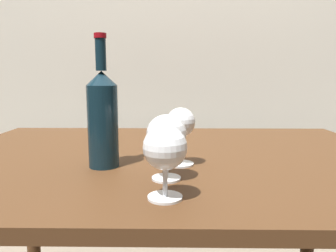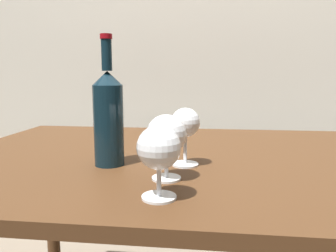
{
  "view_description": "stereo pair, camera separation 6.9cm",
  "coord_description": "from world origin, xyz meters",
  "px_view_note": "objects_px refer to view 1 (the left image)",
  "views": [
    {
      "loc": [
        0.01,
        -0.91,
        0.99
      ],
      "look_at": [
        0.0,
        -0.23,
        0.88
      ],
      "focal_mm": 34.16,
      "sensor_mm": 36.0,
      "label": 1
    },
    {
      "loc": [
        0.08,
        -0.91,
        0.99
      ],
      "look_at": [
        0.0,
        -0.23,
        0.88
      ],
      "focal_mm": 34.16,
      "sensor_mm": 36.0,
      "label": 2
    }
  ],
  "objects_px": {
    "wine_glass_chardonnay": "(181,124)",
    "wine_glass_rose": "(168,136)",
    "wine_bottle": "(103,117)",
    "wine_glass_white": "(163,149)"
  },
  "relations": [
    {
      "from": "wine_glass_white",
      "to": "wine_bottle",
      "type": "xyz_separation_m",
      "value": [
        -0.16,
        0.21,
        0.03
      ]
    },
    {
      "from": "wine_glass_white",
      "to": "wine_glass_chardonnay",
      "type": "relative_size",
      "value": 0.94
    },
    {
      "from": "wine_glass_white",
      "to": "wine_glass_rose",
      "type": "height_order",
      "value": "wine_glass_rose"
    },
    {
      "from": "wine_glass_white",
      "to": "wine_glass_rose",
      "type": "xyz_separation_m",
      "value": [
        0.01,
        0.11,
        0.0
      ]
    },
    {
      "from": "wine_glass_rose",
      "to": "wine_glass_chardonnay",
      "type": "relative_size",
      "value": 0.98
    },
    {
      "from": "wine_glass_rose",
      "to": "wine_glass_chardonnay",
      "type": "xyz_separation_m",
      "value": [
        0.03,
        0.12,
        0.01
      ]
    },
    {
      "from": "wine_glass_white",
      "to": "wine_bottle",
      "type": "bearing_deg",
      "value": 126.16
    },
    {
      "from": "wine_glass_rose",
      "to": "wine_bottle",
      "type": "height_order",
      "value": "wine_bottle"
    },
    {
      "from": "wine_bottle",
      "to": "wine_glass_white",
      "type": "bearing_deg",
      "value": -53.84
    },
    {
      "from": "wine_glass_chardonnay",
      "to": "wine_glass_rose",
      "type": "bearing_deg",
      "value": -104.54
    }
  ]
}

